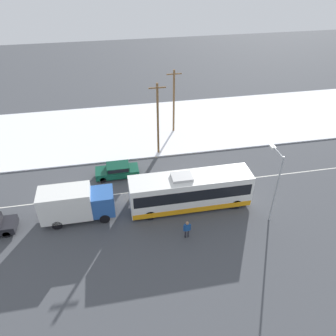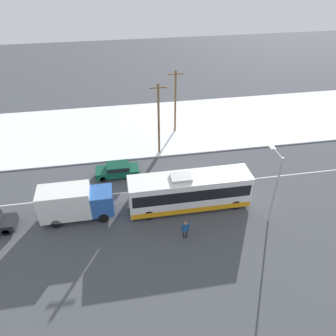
{
  "view_description": "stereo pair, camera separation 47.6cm",
  "coord_description": "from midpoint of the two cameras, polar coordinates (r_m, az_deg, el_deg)",
  "views": [
    {
      "loc": [
        -7.84,
        -25.09,
        20.3
      ],
      "look_at": [
        -2.77,
        1.44,
        1.4
      ],
      "focal_mm": 35.0,
      "sensor_mm": 36.0,
      "label": 1
    },
    {
      "loc": [
        -7.37,
        -25.18,
        20.3
      ],
      "look_at": [
        -2.77,
        1.44,
        1.4
      ],
      "focal_mm": 35.0,
      "sensor_mm": 36.0,
      "label": 2
    }
  ],
  "objects": [
    {
      "name": "streetlamp",
      "position": [
        28.21,
        17.75,
        -1.73
      ],
      "size": [
        0.36,
        2.22,
        6.61
      ],
      "color": "#9EA3A8",
      "rests_on": "ground_plane"
    },
    {
      "name": "box_truck",
      "position": [
        29.41,
        -16.29,
        -5.89
      ],
      "size": [
        6.24,
        2.3,
        3.16
      ],
      "color": "silver",
      "rests_on": "ground_plane"
    },
    {
      "name": "lane_marking_center",
      "position": [
        33.19,
        4.76,
        -2.86
      ],
      "size": [
        60.0,
        0.12,
        0.0
      ],
      "color": "silver",
      "rests_on": "ground_plane"
    },
    {
      "name": "pedestrian_at_stop",
      "position": [
        27.06,
        2.83,
        -10.37
      ],
      "size": [
        0.63,
        0.28,
        1.74
      ],
      "color": "#23232D",
      "rests_on": "ground_plane"
    },
    {
      "name": "utility_pole_snowlot",
      "position": [
        40.65,
        0.68,
        11.63
      ],
      "size": [
        1.8,
        0.24,
        8.01
      ],
      "color": "brown",
      "rests_on": "ground_plane"
    },
    {
      "name": "city_bus",
      "position": [
        29.56,
        3.44,
        -4.03
      ],
      "size": [
        10.92,
        2.57,
        3.53
      ],
      "color": "white",
      "rests_on": "ground_plane"
    },
    {
      "name": "sedan_car",
      "position": [
        34.19,
        -9.19,
        -0.35
      ],
      "size": [
        4.4,
        1.8,
        1.42
      ],
      "rotation": [
        0.0,
        0.0,
        3.14
      ],
      "color": "#0F4733",
      "rests_on": "ground_plane"
    },
    {
      "name": "snow_lot",
      "position": [
        43.92,
        0.39,
        7.54
      ],
      "size": [
        80.0,
        14.67,
        0.12
      ],
      "color": "white",
      "rests_on": "ground_plane"
    },
    {
      "name": "utility_pole_roadside",
      "position": [
        35.83,
        -2.17,
        8.57
      ],
      "size": [
        1.8,
        0.24,
        8.37
      ],
      "color": "brown",
      "rests_on": "ground_plane"
    },
    {
      "name": "ground_plane",
      "position": [
        33.19,
        4.76,
        -2.87
      ],
      "size": [
        120.0,
        120.0,
        0.0
      ],
      "primitive_type": "plane",
      "color": "#424449"
    }
  ]
}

